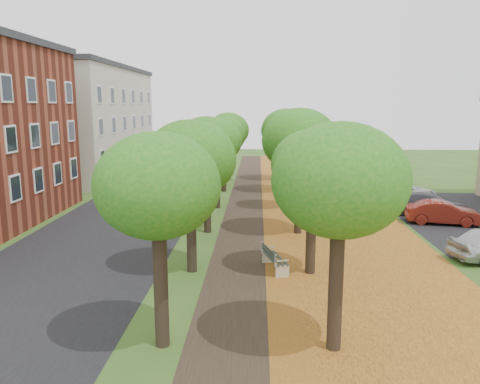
# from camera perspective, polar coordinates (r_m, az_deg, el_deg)

# --- Properties ---
(ground) EXTENTS (120.00, 120.00, 0.00)m
(ground) POSITION_cam_1_polar(r_m,az_deg,el_deg) (13.85, 0.04, -18.31)
(ground) COLOR #2D4C19
(ground) RESTS_ON ground
(street_asphalt) EXTENTS (8.00, 70.00, 0.01)m
(street_asphalt) POSITION_cam_1_polar(r_m,az_deg,el_deg) (29.04, -13.79, -3.06)
(street_asphalt) COLOR black
(street_asphalt) RESTS_ON ground
(footpath) EXTENTS (3.20, 70.00, 0.01)m
(footpath) POSITION_cam_1_polar(r_m,az_deg,el_deg) (27.94, 1.20, -3.29)
(footpath) COLOR black
(footpath) RESTS_ON ground
(leaf_verge) EXTENTS (7.50, 70.00, 0.01)m
(leaf_verge) POSITION_cam_1_polar(r_m,az_deg,el_deg) (28.30, 11.39, -3.32)
(leaf_verge) COLOR #B87522
(leaf_verge) RESTS_ON ground
(parking_lot) EXTENTS (9.00, 16.00, 0.01)m
(parking_lot) POSITION_cam_1_polar(r_m,az_deg,el_deg) (31.71, 26.46, -2.74)
(parking_lot) COLOR black
(parking_lot) RESTS_ON ground
(tree_row_west) EXTENTS (3.56, 33.56, 6.05)m
(tree_row_west) POSITION_cam_1_polar(r_m,az_deg,el_deg) (27.34, -3.41, 5.93)
(tree_row_west) COLOR black
(tree_row_west) RESTS_ON ground
(tree_row_east) EXTENTS (3.56, 33.56, 6.05)m
(tree_row_east) POSITION_cam_1_polar(r_m,az_deg,el_deg) (27.29, 6.73, 5.87)
(tree_row_east) COLOR black
(tree_row_east) RESTS_ON ground
(building_cream) EXTENTS (10.30, 20.30, 10.40)m
(building_cream) POSITION_cam_1_polar(r_m,az_deg,el_deg) (48.40, -19.15, 8.23)
(building_cream) COLOR beige
(building_cream) RESTS_ON ground
(bench) EXTENTS (1.10, 2.07, 0.94)m
(bench) POSITION_cam_1_polar(r_m,az_deg,el_deg) (19.42, 4.13, -8.09)
(bench) COLOR #29332B
(bench) RESTS_ON ground
(car_red) EXTENTS (4.20, 2.13, 1.32)m
(car_red) POSITION_cam_1_polar(r_m,az_deg,el_deg) (29.03, 23.46, -2.32)
(car_red) COLOR maroon
(car_red) RESTS_ON ground
(car_grey) EXTENTS (5.04, 3.36, 1.36)m
(car_grey) POSITION_cam_1_polar(r_m,az_deg,el_deg) (30.93, 22.08, -1.43)
(car_grey) COLOR #323136
(car_grey) RESTS_ON ground
(car_white) EXTENTS (4.93, 3.69, 1.24)m
(car_white) POSITION_cam_1_polar(r_m,az_deg,el_deg) (35.25, 19.56, 0.03)
(car_white) COLOR silver
(car_white) RESTS_ON ground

